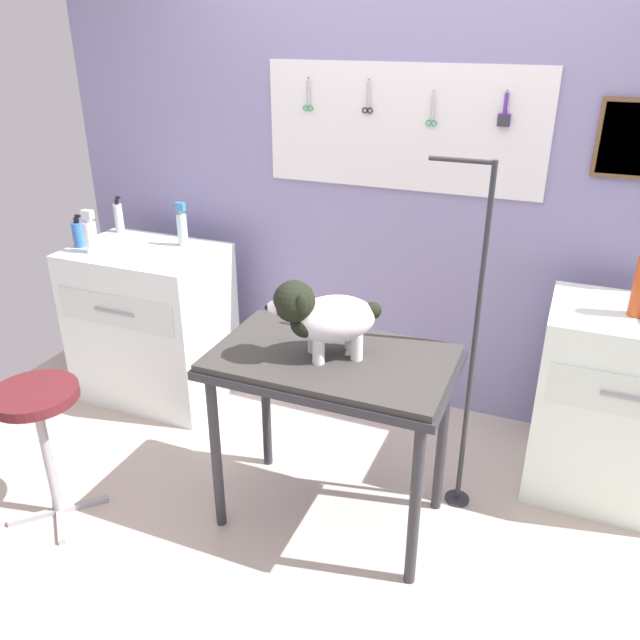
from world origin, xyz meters
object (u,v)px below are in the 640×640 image
object	(u,v)px
counter_left	(152,323)
stool	(38,414)
grooming_arm	(470,362)
dog	(323,316)
grooming_table	(332,375)
cabinet_right	(617,405)
pump_bottle_white	(182,227)

from	to	relation	value
counter_left	stool	xyz separation A→B (m)	(0.20, -1.05, 0.08)
grooming_arm	dog	distance (m)	0.67
grooming_table	cabinet_right	xyz separation A→B (m)	(1.10, 0.65, -0.26)
grooming_table	cabinet_right	world-z (taller)	cabinet_right
counter_left	pump_bottle_white	world-z (taller)	pump_bottle_white
dog	counter_left	bearing A→B (deg)	154.14
stool	pump_bottle_white	world-z (taller)	pump_bottle_white
grooming_arm	pump_bottle_white	xyz separation A→B (m)	(-1.65, 0.44, 0.26)
grooming_table	grooming_arm	xyz separation A→B (m)	(0.49, 0.31, 0.00)
counter_left	grooming_arm	bearing A→B (deg)	-9.17
grooming_arm	counter_left	size ratio (longest dim) A/B	1.75
dog	cabinet_right	bearing A→B (deg)	30.94
counter_left	cabinet_right	world-z (taller)	cabinet_right
dog	grooming_table	bearing A→B (deg)	39.09
grooming_arm	stool	bearing A→B (deg)	-154.90
grooming_arm	dog	xyz separation A→B (m)	(-0.52, -0.33, 0.26)
dog	cabinet_right	world-z (taller)	dog
grooming_arm	counter_left	bearing A→B (deg)	170.83
grooming_table	counter_left	world-z (taller)	counter_left
grooming_arm	counter_left	xyz separation A→B (m)	(-1.81, 0.29, -0.28)
grooming_arm	cabinet_right	size ratio (longest dim) A/B	1.72
stool	pump_bottle_white	distance (m)	1.27
stool	grooming_table	bearing A→B (deg)	21.72
counter_left	pump_bottle_white	bearing A→B (deg)	41.62
grooming_table	counter_left	size ratio (longest dim) A/B	1.10
grooming_table	dog	xyz separation A→B (m)	(-0.03, -0.02, 0.26)
cabinet_right	stool	distance (m)	2.48
cabinet_right	grooming_arm	bearing A→B (deg)	-150.51
grooming_arm	pump_bottle_white	bearing A→B (deg)	165.19
counter_left	stool	world-z (taller)	counter_left
dog	stool	world-z (taller)	dog
grooming_table	pump_bottle_white	xyz separation A→B (m)	(-1.15, 0.74, 0.27)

